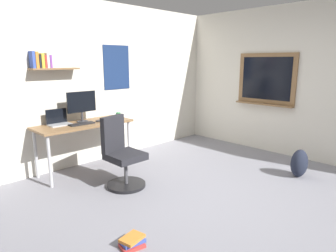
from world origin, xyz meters
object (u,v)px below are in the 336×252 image
object	(u,v)px
monitor_primary	(82,104)
keyboard	(82,124)
laptop	(59,121)
computer_mouse	(99,121)
coffee_mug	(118,115)
book_stack_on_floor	(132,242)
desk	(84,128)
backpack	(299,163)
office_chair	(122,157)

from	to	relation	value
monitor_primary	keyboard	xyz separation A→B (m)	(-0.11, -0.17, -0.26)
laptop	monitor_primary	xyz separation A→B (m)	(0.36, -0.05, 0.22)
computer_mouse	coffee_mug	size ratio (longest dim) A/B	1.13
book_stack_on_floor	desk	bearing A→B (deg)	71.30
laptop	keyboard	xyz separation A→B (m)	(0.25, -0.21, -0.04)
computer_mouse	backpack	bearing A→B (deg)	-51.16
computer_mouse	backpack	world-z (taller)	computer_mouse
keyboard	book_stack_on_floor	xyz separation A→B (m)	(-0.61, -1.95, -0.71)
keyboard	book_stack_on_floor	size ratio (longest dim) A/B	1.47
office_chair	laptop	bearing A→B (deg)	111.41
keyboard	backpack	xyz separation A→B (m)	(2.15, -2.33, -0.56)
keyboard	book_stack_on_floor	bearing A→B (deg)	-107.46
laptop	monitor_primary	size ratio (longest dim) A/B	0.67
coffee_mug	keyboard	bearing A→B (deg)	-175.81
office_chair	coffee_mug	world-z (taller)	office_chair
computer_mouse	coffee_mug	world-z (taller)	coffee_mug
backpack	book_stack_on_floor	size ratio (longest dim) A/B	1.63
desk	keyboard	xyz separation A→B (m)	(-0.07, -0.07, 0.09)
desk	computer_mouse	xyz separation A→B (m)	(0.21, -0.07, 0.10)
monitor_primary	computer_mouse	world-z (taller)	monitor_primary
desk	monitor_primary	bearing A→B (deg)	69.17
coffee_mug	computer_mouse	bearing A→B (deg)	-172.92
monitor_primary	book_stack_on_floor	bearing A→B (deg)	-108.79
coffee_mug	book_stack_on_floor	size ratio (longest dim) A/B	0.37
office_chair	book_stack_on_floor	world-z (taller)	office_chair
laptop	computer_mouse	size ratio (longest dim) A/B	2.98
desk	laptop	size ratio (longest dim) A/B	4.59
desk	book_stack_on_floor	size ratio (longest dim) A/B	5.65
book_stack_on_floor	coffee_mug	bearing A→B (deg)	57.03
coffee_mug	backpack	distance (m)	2.86
desk	keyboard	size ratio (longest dim) A/B	3.85
keyboard	book_stack_on_floor	world-z (taller)	keyboard
computer_mouse	monitor_primary	bearing A→B (deg)	136.16
monitor_primary	book_stack_on_floor	xyz separation A→B (m)	(-0.72, -2.11, -0.97)
office_chair	laptop	world-z (taller)	laptop
desk	monitor_primary	size ratio (longest dim) A/B	3.07
keyboard	desk	bearing A→B (deg)	45.71
laptop	backpack	xyz separation A→B (m)	(2.40, -2.54, -0.60)
coffee_mug	backpack	xyz separation A→B (m)	(1.47, -2.38, -0.59)
laptop	office_chair	bearing A→B (deg)	-68.59
office_chair	monitor_primary	xyz separation A→B (m)	(-0.03, 0.94, 0.61)
desk	coffee_mug	distance (m)	0.62
desk	office_chair	xyz separation A→B (m)	(0.07, -0.84, -0.26)
desk	backpack	world-z (taller)	desk
laptop	computer_mouse	bearing A→B (deg)	-22.09
computer_mouse	coffee_mug	distance (m)	0.41
desk	laptop	distance (m)	0.38
monitor_primary	computer_mouse	xyz separation A→B (m)	(0.17, -0.17, -0.25)
monitor_primary	backpack	world-z (taller)	monitor_primary
office_chair	computer_mouse	xyz separation A→B (m)	(0.14, 0.77, 0.36)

